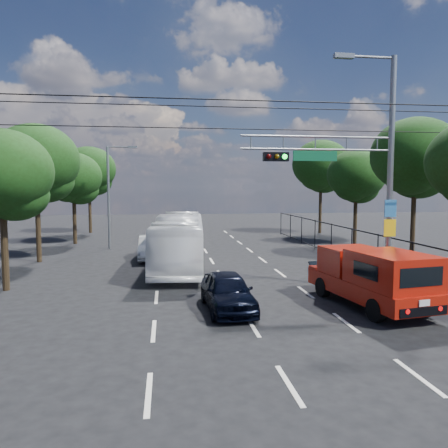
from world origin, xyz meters
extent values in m
plane|color=black|center=(0.00, 0.00, 0.00)|extent=(120.00, 120.00, 0.00)
cube|color=beige|center=(-3.00, 0.00, 0.01)|extent=(0.12, 2.00, 0.01)
cube|color=beige|center=(-3.00, 4.00, 0.01)|extent=(0.12, 2.00, 0.01)
cube|color=beige|center=(-3.00, 8.00, 0.01)|extent=(0.12, 2.00, 0.01)
cube|color=beige|center=(-3.00, 12.00, 0.01)|extent=(0.12, 2.00, 0.01)
cube|color=beige|center=(-3.00, 16.00, 0.01)|extent=(0.12, 2.00, 0.01)
cube|color=beige|center=(-3.00, 20.00, 0.01)|extent=(0.12, 2.00, 0.01)
cube|color=beige|center=(-3.00, 24.00, 0.01)|extent=(0.12, 2.00, 0.01)
cube|color=beige|center=(-3.00, 28.00, 0.01)|extent=(0.12, 2.00, 0.01)
cube|color=beige|center=(-3.00, 32.00, 0.01)|extent=(0.12, 2.00, 0.01)
cube|color=beige|center=(0.00, 0.00, 0.01)|extent=(0.12, 2.00, 0.01)
cube|color=beige|center=(0.00, 4.00, 0.01)|extent=(0.12, 2.00, 0.01)
cube|color=beige|center=(0.00, 8.00, 0.01)|extent=(0.12, 2.00, 0.01)
cube|color=beige|center=(0.00, 12.00, 0.01)|extent=(0.12, 2.00, 0.01)
cube|color=beige|center=(0.00, 16.00, 0.01)|extent=(0.12, 2.00, 0.01)
cube|color=beige|center=(0.00, 20.00, 0.01)|extent=(0.12, 2.00, 0.01)
cube|color=beige|center=(0.00, 24.00, 0.01)|extent=(0.12, 2.00, 0.01)
cube|color=beige|center=(0.00, 28.00, 0.01)|extent=(0.12, 2.00, 0.01)
cube|color=beige|center=(0.00, 32.00, 0.01)|extent=(0.12, 2.00, 0.01)
cube|color=beige|center=(3.00, 0.00, 0.01)|extent=(0.12, 2.00, 0.01)
cube|color=beige|center=(3.00, 4.00, 0.01)|extent=(0.12, 2.00, 0.01)
cube|color=beige|center=(3.00, 8.00, 0.01)|extent=(0.12, 2.00, 0.01)
cube|color=beige|center=(3.00, 12.00, 0.01)|extent=(0.12, 2.00, 0.01)
cube|color=beige|center=(3.00, 16.00, 0.01)|extent=(0.12, 2.00, 0.01)
cube|color=beige|center=(3.00, 20.00, 0.01)|extent=(0.12, 2.00, 0.01)
cube|color=beige|center=(3.00, 24.00, 0.01)|extent=(0.12, 2.00, 0.01)
cube|color=beige|center=(3.00, 28.00, 0.01)|extent=(0.12, 2.00, 0.01)
cube|color=beige|center=(3.00, 32.00, 0.01)|extent=(0.12, 2.00, 0.01)
cylinder|color=slate|center=(6.50, 8.00, 4.75)|extent=(0.24, 0.24, 9.50)
cylinder|color=slate|center=(5.50, 8.00, 9.40)|extent=(2.00, 0.10, 0.10)
cube|color=slate|center=(4.40, 8.00, 9.40)|extent=(0.80, 0.25, 0.18)
cylinder|color=slate|center=(3.40, 8.00, 6.25)|extent=(6.20, 0.08, 0.08)
cylinder|color=slate|center=(3.40, 8.00, 5.75)|extent=(6.20, 0.08, 0.08)
cube|color=black|center=(1.70, 8.00, 5.45)|extent=(1.00, 0.28, 0.35)
sphere|color=#3F0505|center=(1.38, 7.85, 5.45)|extent=(0.20, 0.20, 0.20)
sphere|color=#4C3805|center=(1.70, 7.85, 5.45)|extent=(0.20, 0.20, 0.20)
sphere|color=#0CE533|center=(2.02, 7.85, 5.45)|extent=(0.20, 0.20, 0.20)
cube|color=#0C5432|center=(3.30, 8.00, 5.50)|extent=(1.80, 0.05, 0.40)
cube|color=#266EB3|center=(6.48, 7.86, 3.40)|extent=(0.50, 0.04, 0.70)
cube|color=yellow|center=(6.48, 7.86, 2.60)|extent=(0.50, 0.04, 0.70)
cylinder|color=slate|center=(5.90, 8.00, 6.00)|extent=(0.05, 0.05, 0.50)
cylinder|color=slate|center=(4.60, 8.00, 6.00)|extent=(0.05, 0.05, 0.50)
cylinder|color=slate|center=(3.30, 8.00, 6.00)|extent=(0.05, 0.05, 0.50)
cylinder|color=slate|center=(2.00, 8.00, 6.00)|extent=(0.05, 0.05, 0.50)
cylinder|color=slate|center=(0.70, 8.00, 6.00)|extent=(0.05, 0.05, 0.50)
cylinder|color=slate|center=(-6.50, 22.00, 3.50)|extent=(0.18, 0.18, 7.00)
cylinder|color=slate|center=(-5.70, 22.00, 7.00)|extent=(1.60, 0.09, 0.09)
cube|color=slate|center=(-4.80, 22.00, 7.00)|extent=(0.60, 0.22, 0.15)
cylinder|color=black|center=(0.00, 6.00, 7.20)|extent=(22.00, 0.04, 0.04)
cylinder|color=black|center=(0.00, 9.50, 7.60)|extent=(22.00, 0.04, 0.04)
cylinder|color=black|center=(0.00, 11.00, 6.90)|extent=(22.00, 0.04, 0.04)
cube|color=black|center=(7.60, 12.00, 1.95)|extent=(0.04, 34.00, 0.06)
cube|color=black|center=(7.60, 12.00, 0.15)|extent=(0.04, 34.00, 0.06)
cylinder|color=black|center=(7.60, 8.00, 1.00)|extent=(0.06, 0.06, 2.00)
cylinder|color=black|center=(7.60, 11.00, 1.00)|extent=(0.06, 0.06, 2.00)
cylinder|color=black|center=(7.60, 14.00, 1.00)|extent=(0.06, 0.06, 2.00)
cylinder|color=black|center=(7.60, 17.00, 1.00)|extent=(0.06, 0.06, 2.00)
cylinder|color=black|center=(7.60, 20.00, 1.00)|extent=(0.06, 0.06, 2.00)
cylinder|color=black|center=(7.60, 23.00, 1.00)|extent=(0.06, 0.06, 2.00)
cylinder|color=black|center=(7.60, 26.00, 1.00)|extent=(0.06, 0.06, 2.00)
cylinder|color=black|center=(7.60, 29.00, 1.00)|extent=(0.06, 0.06, 2.00)
cylinder|color=black|center=(11.80, 15.00, 2.38)|extent=(0.28, 0.28, 4.76)
ellipsoid|color=black|center=(11.80, 15.00, 6.12)|extent=(5.10, 5.10, 4.33)
ellipsoid|color=black|center=(12.20, 15.30, 4.93)|extent=(3.40, 3.40, 2.72)
ellipsoid|color=black|center=(11.45, 14.80, 5.10)|extent=(3.23, 3.23, 2.58)
cylinder|color=black|center=(11.40, 22.00, 2.02)|extent=(0.28, 0.28, 4.03)
ellipsoid|color=black|center=(11.40, 22.00, 5.18)|extent=(4.32, 4.32, 3.67)
ellipsoid|color=black|center=(11.80, 22.30, 4.18)|extent=(2.88, 2.88, 2.30)
ellipsoid|color=black|center=(11.05, 21.80, 4.32)|extent=(2.74, 2.74, 2.19)
cylinder|color=black|center=(11.60, 30.00, 2.46)|extent=(0.28, 0.28, 4.93)
ellipsoid|color=black|center=(11.60, 30.00, 6.34)|extent=(5.28, 5.28, 4.49)
ellipsoid|color=black|center=(12.00, 30.30, 5.10)|extent=(3.52, 3.52, 2.82)
ellipsoid|color=black|center=(11.25, 29.80, 5.28)|extent=(3.34, 3.34, 2.68)
cylinder|color=black|center=(-9.20, 10.00, 1.90)|extent=(0.28, 0.28, 3.81)
ellipsoid|color=black|center=(-9.20, 10.00, 4.90)|extent=(4.08, 4.08, 3.47)
ellipsoid|color=black|center=(-8.80, 10.30, 3.94)|extent=(2.72, 2.72, 2.18)
cylinder|color=black|center=(-9.80, 17.00, 2.24)|extent=(0.28, 0.28, 4.48)
ellipsoid|color=black|center=(-9.80, 17.00, 5.76)|extent=(4.80, 4.80, 4.08)
ellipsoid|color=black|center=(-9.40, 17.30, 4.64)|extent=(3.20, 3.20, 2.56)
ellipsoid|color=black|center=(-10.15, 16.80, 4.80)|extent=(3.04, 3.04, 2.43)
cylinder|color=black|center=(-9.40, 25.00, 1.96)|extent=(0.28, 0.28, 3.92)
ellipsoid|color=black|center=(-9.40, 25.00, 5.04)|extent=(4.20, 4.20, 3.57)
ellipsoid|color=black|center=(-9.00, 25.30, 4.06)|extent=(2.80, 2.80, 2.24)
ellipsoid|color=black|center=(-9.75, 24.80, 4.20)|extent=(2.66, 2.66, 2.13)
cylinder|color=black|center=(-9.60, 33.00, 2.30)|extent=(0.28, 0.28, 4.59)
ellipsoid|color=black|center=(-9.60, 33.00, 5.90)|extent=(4.92, 4.92, 4.18)
ellipsoid|color=black|center=(-9.20, 33.30, 4.76)|extent=(3.28, 3.28, 2.62)
ellipsoid|color=black|center=(-9.95, 32.80, 4.92)|extent=(3.12, 3.12, 2.49)
cylinder|color=black|center=(3.44, 7.24, 0.38)|extent=(0.40, 0.79, 0.75)
cylinder|color=black|center=(5.25, 7.53, 0.38)|extent=(0.40, 0.79, 0.75)
cylinder|color=black|center=(3.97, 3.94, 0.38)|extent=(0.40, 0.79, 0.75)
cylinder|color=black|center=(5.78, 4.23, 0.38)|extent=(0.40, 0.79, 0.75)
cube|color=#921307|center=(4.61, 5.73, 0.67)|extent=(2.88, 5.65, 0.60)
cube|color=#921307|center=(4.23, 8.13, 0.75)|extent=(2.06, 0.90, 0.59)
cube|color=black|center=(4.18, 8.42, 1.02)|extent=(1.88, 0.72, 0.33)
cube|color=#921307|center=(4.42, 6.96, 1.45)|extent=(2.18, 1.96, 1.02)
cube|color=black|center=(4.54, 6.16, 1.51)|extent=(1.66, 0.32, 0.59)
cube|color=#921307|center=(4.80, 4.56, 1.53)|extent=(2.42, 3.03, 1.13)
cube|color=black|center=(5.80, 4.72, 1.56)|extent=(0.25, 1.28, 0.48)
cube|color=black|center=(3.80, 4.40, 1.56)|extent=(0.25, 1.28, 0.48)
cube|color=black|center=(5.02, 3.22, 1.56)|extent=(1.55, 0.30, 0.59)
cube|color=black|center=(5.04, 3.09, 0.54)|extent=(1.72, 0.36, 0.28)
cube|color=silver|center=(5.04, 3.05, 0.81)|extent=(0.38, 0.09, 0.19)
imported|color=black|center=(-0.51, 5.88, 0.66)|extent=(1.76, 3.95, 1.32)
imported|color=white|center=(-1.90, 14.15, 1.42)|extent=(3.13, 10.36, 2.84)
imported|color=silver|center=(-3.45, 17.12, 0.69)|extent=(1.50, 4.23, 1.39)
camera|label=1|loc=(-2.60, -8.84, 4.27)|focal=35.00mm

